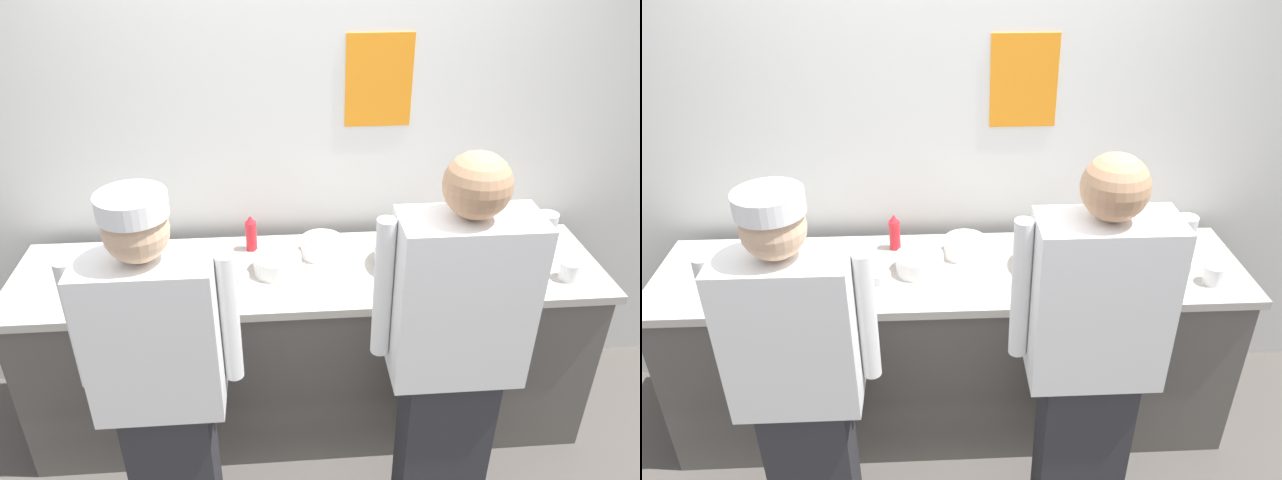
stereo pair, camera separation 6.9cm
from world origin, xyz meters
The scene contains 16 objects.
ground_plane centered at (0.00, 0.00, 0.00)m, with size 9.00×9.00×0.00m, color #514C47.
wall_back centered at (0.00, 0.81, 1.31)m, with size 4.27×0.11×2.63m.
prep_counter centered at (0.00, 0.35, 0.47)m, with size 2.72×0.66×0.93m.
chef_near_left centered at (-0.59, -0.31, 0.88)m, with size 0.60×0.24×1.65m.
chef_center centered at (0.51, -0.28, 0.93)m, with size 0.63×0.24×1.74m.
plate_stack_front centered at (-0.15, 0.35, 0.97)m, with size 0.22×0.22×0.08m.
plate_stack_rear centered at (0.07, 0.48, 0.97)m, with size 0.20×0.20×0.08m.
mixing_bowl_steel centered at (0.48, 0.35, 0.98)m, with size 0.36×0.36×0.10m, color #B7BABF.
sheet_tray centered at (-0.81, 0.35, 0.94)m, with size 0.52×0.29×0.02m, color #B7BABF.
squeeze_bottle_primary centered at (-0.27, 0.55, 1.02)m, with size 0.05×0.05×0.18m.
squeeze_bottle_secondary centered at (0.77, 0.45, 1.03)m, with size 0.05×0.05×0.21m.
ramekin_orange_sauce centered at (1.07, 0.29, 0.96)m, with size 0.09×0.09×0.05m.
ramekin_green_sauce centered at (1.00, 0.50, 0.96)m, with size 0.11×0.11×0.04m.
ramekin_red_sauce centered at (-0.32, 0.27, 0.96)m, with size 0.09×0.09×0.04m.
deli_cup centered at (1.16, 0.18, 0.97)m, with size 0.09×0.09×0.08m, color white.
chefs_knife centered at (0.73, 0.46, 0.94)m, with size 0.28×0.03×0.02m.
Camera 1 is at (-0.14, -2.04, 2.46)m, focal length 34.35 mm.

